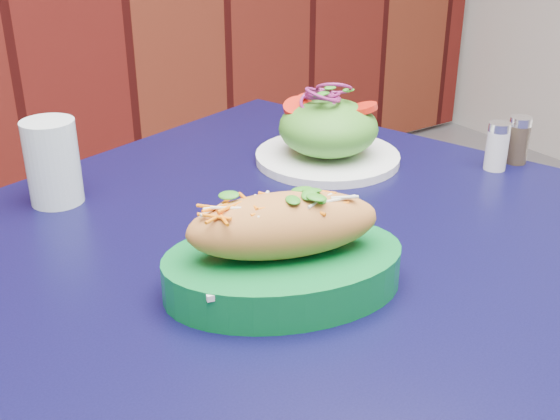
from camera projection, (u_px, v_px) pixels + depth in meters
cafe_table at (300, 303)px, 0.84m from camera, size 1.00×1.00×0.75m
banh_mi_basket at (283, 252)px, 0.68m from camera, size 0.28×0.23×0.11m
salad_plate at (328, 133)px, 1.00m from camera, size 0.21×0.21×0.11m
water_glass at (53, 162)px, 0.87m from camera, size 0.07×0.07×0.11m
salt_shaker at (497, 146)px, 0.98m from camera, size 0.03×0.03×0.07m
pepper_shaker at (518, 140)px, 1.00m from camera, size 0.03×0.03×0.07m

